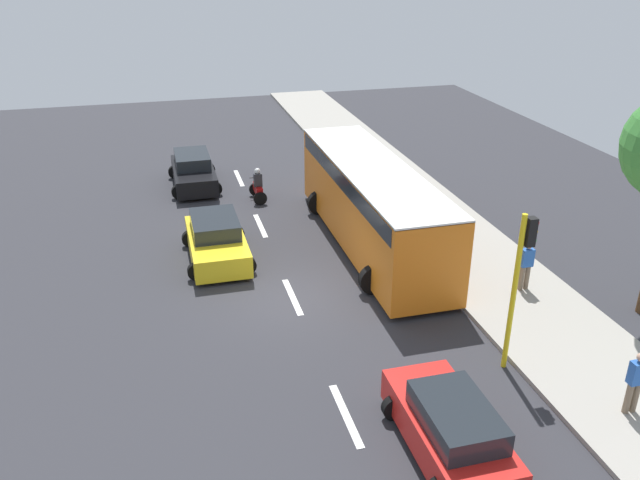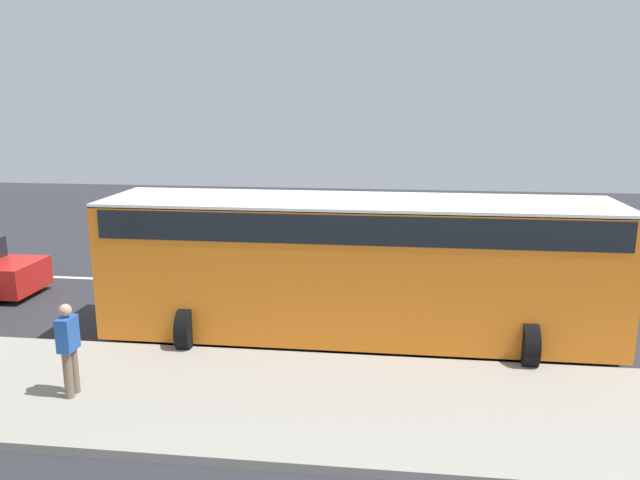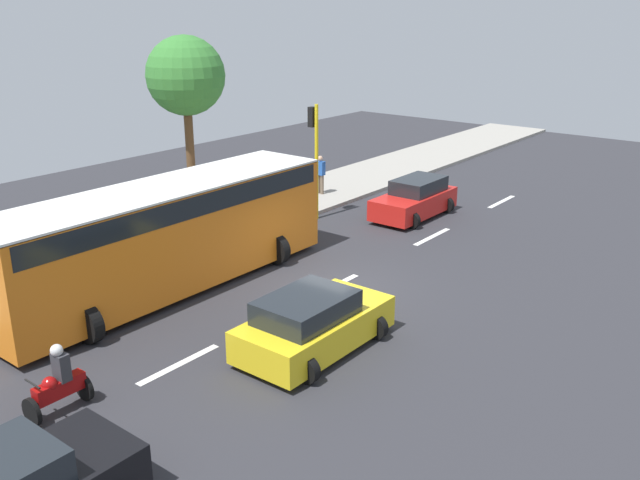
% 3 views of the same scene
% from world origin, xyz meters
% --- Properties ---
extents(ground_plane, '(40.00, 60.00, 0.10)m').
position_xyz_m(ground_plane, '(0.00, 0.00, -0.05)').
color(ground_plane, '#2D2D33').
extents(sidewalk, '(4.00, 60.00, 0.15)m').
position_xyz_m(sidewalk, '(7.00, 0.00, 0.07)').
color(sidewalk, '#9E998E').
rests_on(sidewalk, ground).
extents(lane_stripe_north, '(0.20, 2.40, 0.01)m').
position_xyz_m(lane_stripe_north, '(0.00, -6.00, 0.01)').
color(lane_stripe_north, white).
rests_on(lane_stripe_north, ground).
extents(lane_stripe_mid, '(0.20, 2.40, 0.01)m').
position_xyz_m(lane_stripe_mid, '(0.00, 0.00, 0.01)').
color(lane_stripe_mid, white).
rests_on(lane_stripe_mid, ground).
extents(lane_stripe_south, '(0.20, 2.40, 0.01)m').
position_xyz_m(lane_stripe_south, '(0.00, 6.00, 0.01)').
color(lane_stripe_south, white).
rests_on(lane_stripe_south, ground).
extents(lane_stripe_far_south, '(0.20, 2.40, 0.01)m').
position_xyz_m(lane_stripe_far_south, '(0.00, 12.00, 0.01)').
color(lane_stripe_far_south, white).
rests_on(lane_stripe_far_south, ground).
extents(car_black, '(2.26, 4.29, 1.52)m').
position_xyz_m(car_black, '(-2.19, 11.46, 0.71)').
color(car_black, black).
rests_on(car_black, ground).
extents(car_yellow_cab, '(2.37, 4.17, 1.52)m').
position_xyz_m(car_yellow_cab, '(-2.03, 3.46, 0.71)').
color(car_yellow_cab, yellow).
rests_on(car_yellow_cab, ground).
extents(car_red, '(2.13, 4.05, 1.52)m').
position_xyz_m(car_red, '(1.86, -7.81, 0.71)').
color(car_red, red).
rests_on(car_red, ground).
extents(city_bus, '(3.20, 11.00, 3.16)m').
position_xyz_m(city_bus, '(3.74, 3.11, 1.85)').
color(city_bus, orange).
rests_on(city_bus, ground).
extents(motorcycle, '(0.60, 1.30, 1.53)m').
position_xyz_m(motorcycle, '(0.41, 8.83, 0.64)').
color(motorcycle, black).
rests_on(motorcycle, ground).
extents(pedestrian_near_signal, '(0.40, 0.24, 1.69)m').
position_xyz_m(pedestrian_near_signal, '(6.64, -7.79, 1.06)').
color(pedestrian_near_signal, '#72604C').
rests_on(pedestrian_near_signal, sidewalk).
extents(pedestrian_by_tree, '(0.40, 0.24, 1.69)m').
position_xyz_m(pedestrian_by_tree, '(7.39, -1.67, 1.06)').
color(pedestrian_by_tree, '#72604C').
rests_on(pedestrian_by_tree, sidewalk).
extents(traffic_light_corner, '(0.49, 0.24, 4.50)m').
position_xyz_m(traffic_light_corner, '(4.85, -5.17, 2.93)').
color(traffic_light_corner, yellow).
rests_on(traffic_light_corner, ground).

